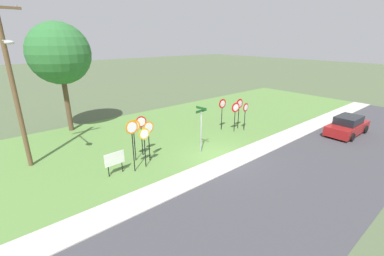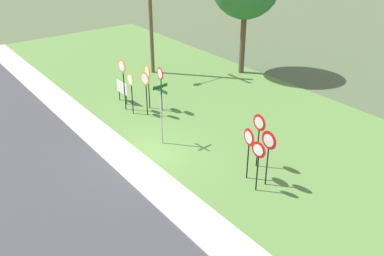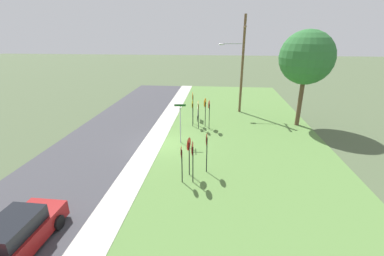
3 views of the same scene
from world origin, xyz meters
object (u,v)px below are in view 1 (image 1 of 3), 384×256
stop_sign_near_left (145,140)px  yield_sign_near_left (239,107)px  stop_sign_near_right (134,131)px  stop_sign_far_left (149,132)px  utility_pole (11,76)px  parked_sedan_distant (347,126)px  street_name_post (201,126)px  oak_tree_left (59,54)px  yield_sign_near_right (236,110)px  stop_sign_far_right (141,128)px  yield_sign_far_left (222,107)px  notice_board (115,160)px  yield_sign_far_right (246,110)px  stop_sign_far_center (132,135)px

stop_sign_near_left → yield_sign_near_left: bearing=7.3°
stop_sign_near_right → stop_sign_far_left: bearing=-29.4°
utility_pole → parked_sedan_distant: size_ratio=2.23×
stop_sign_near_right → street_name_post: size_ratio=0.85×
stop_sign_near_left → oak_tree_left: 10.16m
yield_sign_near_right → street_name_post: bearing=-154.9°
stop_sign_far_right → yield_sign_near_right: (7.57, -0.85, -0.10)m
yield_sign_far_left → notice_board: yield_sign_far_left is taller
yield_sign_near_right → stop_sign_near_right: bearing=-172.0°
stop_sign_near_left → utility_pole: 7.30m
stop_sign_far_right → yield_sign_far_right: size_ratio=1.15×
street_name_post → oak_tree_left: 11.61m
stop_sign_near_left → stop_sign_far_left: (0.60, 0.54, 0.12)m
stop_sign_far_left → stop_sign_near_right: bearing=133.5°
parked_sedan_distant → stop_sign_near_left: bearing=161.0°
stop_sign_far_left → notice_board: (-2.25, -0.21, -0.92)m
stop_sign_near_right → parked_sedan_distant: bearing=-12.5°
yield_sign_far_right → parked_sedan_distant: bearing=-51.0°
yield_sign_near_right → stop_sign_far_right: bearing=-175.1°
stop_sign_near_right → parked_sedan_distant: size_ratio=0.60×
oak_tree_left → parked_sedan_distant: oak_tree_left is taller
stop_sign_far_center → yield_sign_near_right: stop_sign_far_center is taller
stop_sign_far_left → utility_pole: (-5.48, 3.72, 3.26)m
yield_sign_far_right → notice_board: bearing=175.0°
yield_sign_near_left → notice_board: size_ratio=1.93×
yield_sign_near_left → yield_sign_near_right: size_ratio=1.05×
oak_tree_left → parked_sedan_distant: 21.83m
yield_sign_near_right → utility_pole: bearing=175.7°
yield_sign_far_right → utility_pole: (-13.93, 3.96, 3.40)m
stop_sign_near_left → street_name_post: size_ratio=0.78×
yield_sign_near_right → oak_tree_left: bearing=149.1°
stop_sign_near_right → stop_sign_far_right: bearing=39.2°
stop_sign_far_center → yield_sign_near_right: (8.94, 0.64, -0.38)m
street_name_post → yield_sign_near_left: bearing=9.2°
utility_pole → yield_sign_near_left: bearing=-13.7°
yield_sign_near_right → parked_sedan_distant: bearing=-32.1°
street_name_post → parked_sedan_distant: bearing=-29.2°
stop_sign_near_left → stop_sign_near_right: size_ratio=0.91×
stop_sign_far_center → yield_sign_near_right: size_ratio=1.25×
stop_sign_near_left → yield_sign_far_left: yield_sign_far_left is taller
yield_sign_far_left → stop_sign_far_right: bearing=-176.7°
stop_sign_near_right → notice_board: bearing=-143.9°
yield_sign_far_left → oak_tree_left: oak_tree_left is taller
yield_sign_near_left → yield_sign_far_left: bearing=151.4°
notice_board → parked_sedan_distant: parked_sedan_distant is taller
stop_sign_far_center → yield_sign_near_right: 8.97m
stop_sign_far_center → yield_sign_far_right: size_ratio=1.31×
stop_sign_near_left → utility_pole: size_ratio=0.24×
yield_sign_near_left → parked_sedan_distant: size_ratio=0.58×
street_name_post → stop_sign_near_left: bearing=166.4°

